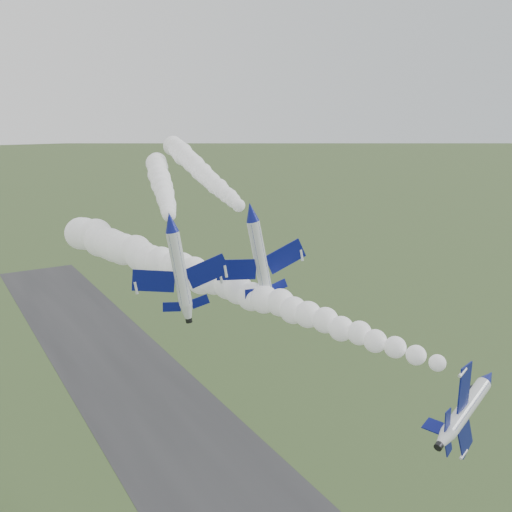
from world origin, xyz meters
The scene contains 7 objects.
runway centered at (0.00, 30.00, 0.02)m, with size 24.00×260.00×0.04m, color #2D2D2F.
jet_lead centered at (13.46, -11.73, 28.01)m, with size 5.10×12.02×9.83m.
smoke_trail_jet_lead centered at (2.00, 26.96, 30.08)m, with size 5.93×75.79×5.93m, color white, non-canonical shape.
jet_pair_left centered at (-7.50, 17.47, 40.88)m, with size 11.60×13.48×3.66m.
smoke_trail_jet_pair_left centered at (4.89, 51.64, 41.50)m, with size 4.47×64.74×4.47m, color white, non-canonical shape.
jet_pair_right centered at (3.52, 17.49, 41.12)m, with size 12.07×14.37×4.04m.
smoke_trail_jet_pair_right centered at (13.68, 55.36, 43.33)m, with size 4.60×70.13×4.60m, color white, non-canonical shape.
Camera 1 is at (-32.63, -44.01, 53.40)m, focal length 40.00 mm.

